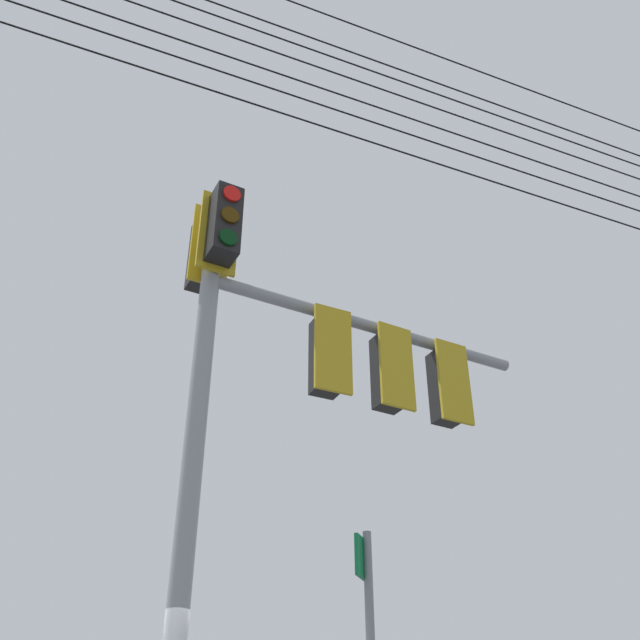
% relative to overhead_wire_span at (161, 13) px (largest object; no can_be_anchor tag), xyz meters
% --- Properties ---
extents(signal_mast_assembly, '(3.98, 2.27, 6.90)m').
position_rel_overhead_wire_span_xyz_m(signal_mast_assembly, '(-1.85, -0.74, -4.92)').
color(signal_mast_assembly, gray).
rests_on(signal_mast_assembly, ground).
extents(overhead_wire_span, '(20.89, 7.18, 3.24)m').
position_rel_overhead_wire_span_xyz_m(overhead_wire_span, '(0.00, 0.00, 0.00)').
color(overhead_wire_span, black).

